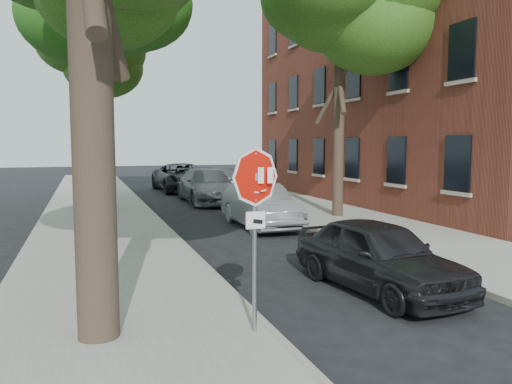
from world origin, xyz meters
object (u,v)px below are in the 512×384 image
apartment_building (447,44)px  car_c (208,186)px  tree_right (338,22)px  tree_mid_b (93,7)px  tree_far (85,58)px  car_a (378,255)px  stop_sign (255,204)px  car_d (182,177)px  car_b (260,206)px

apartment_building → car_c: 13.55m
tree_right → tree_mid_b: bearing=154.5°
tree_far → car_a: (5.01, -19.61, -6.53)m
stop_sign → car_d: 22.91m
tree_mid_b → car_d: tree_mid_b is taller
car_a → car_b: bearing=81.4°
stop_sign → car_d: size_ratio=0.44×
car_c → car_d: car_d is taller
tree_mid_b → car_a: tree_mid_b is taller
apartment_building → tree_right: apartment_building is taller
apartment_building → car_d: (-11.48, 8.63, -6.83)m
stop_sign → car_a: size_ratio=0.65×
tree_far → car_c: 9.48m
car_b → car_c: bearing=89.6°
stop_sign → tree_mid_b: bearing=96.9°
tree_far → car_d: size_ratio=1.57×
stop_sign → tree_mid_b: tree_mid_b is taller
apartment_building → tree_right: size_ratio=2.17×
tree_mid_b → car_a: size_ratio=2.59×
car_d → tree_right: bearing=-77.0°
stop_sign → tree_far: 21.88m
car_d → car_b: bearing=-92.1°
car_d → stop_sign: bearing=-100.5°
car_c → car_d: bearing=91.0°
tree_mid_b → car_b: bearing=-45.2°
car_b → car_d: size_ratio=0.74×
apartment_building → tree_right: 8.93m
tree_mid_b → car_a: bearing=-69.5°
stop_sign → tree_right: (6.68, 10.14, 5.26)m
tree_mid_b → tree_right: tree_mid_b is taller
apartment_building → car_a: size_ratio=5.06×
stop_sign → car_a: (2.99, 1.53, -1.27)m
tree_right → car_c: bearing=117.6°
stop_sign → tree_mid_b: size_ratio=0.25×
car_d → apartment_building: bearing=-39.4°
apartment_building → car_a: bearing=-133.1°
car_b → stop_sign: bearing=-110.4°
tree_right → car_c: tree_right is taller
car_c → stop_sign: bearing=-101.0°
tree_right → car_a: 11.42m
tree_mid_b → tree_right: (8.40, -4.01, -0.78)m
tree_mid_b → car_b: (5.02, -5.06, -7.27)m
car_b → car_c: (0.00, 7.52, 0.08)m
car_a → stop_sign: bearing=-159.1°
apartment_building → stop_sign: (-14.70, -14.03, -5.71)m
tree_far → car_b: size_ratio=2.12×
stop_sign → car_c: bearing=78.8°
tree_right → car_c: (-3.38, 6.47, -6.41)m
tree_mid_b → tree_far: size_ratio=1.11×
stop_sign → apartment_building: bearing=43.7°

